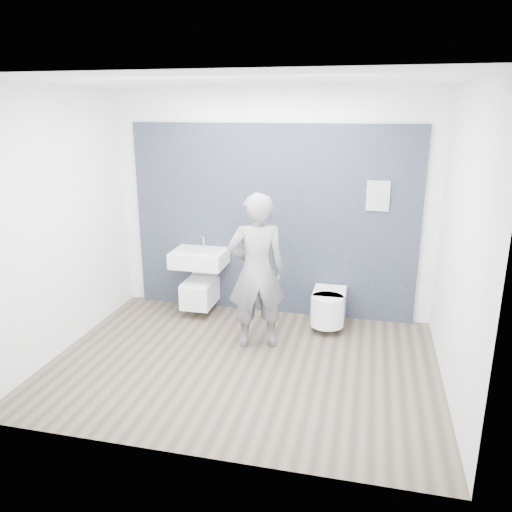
% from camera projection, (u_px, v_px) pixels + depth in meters
% --- Properties ---
extents(ground, '(4.00, 4.00, 0.00)m').
position_uv_depth(ground, '(243.00, 363.00, 5.24)').
color(ground, brown).
rests_on(ground, ground).
extents(room_shell, '(4.00, 4.00, 4.00)m').
position_uv_depth(room_shell, '(242.00, 199.00, 4.74)').
color(room_shell, white).
rests_on(room_shell, ground).
extents(tile_wall, '(3.60, 0.06, 2.40)m').
position_uv_depth(tile_wall, '(271.00, 310.00, 6.61)').
color(tile_wall, black).
rests_on(tile_wall, ground).
extents(washbasin, '(0.67, 0.50, 0.50)m').
position_uv_depth(washbasin, '(199.00, 258.00, 6.33)').
color(washbasin, white).
rests_on(washbasin, ground).
extents(toilet_square, '(0.37, 0.54, 0.71)m').
position_uv_depth(toilet_square, '(200.00, 291.00, 6.44)').
color(toilet_square, white).
rests_on(toilet_square, ground).
extents(toilet_rounded, '(0.40, 0.67, 0.36)m').
position_uv_depth(toilet_rounded, '(328.00, 307.00, 6.02)').
color(toilet_rounded, white).
rests_on(toilet_rounded, ground).
extents(info_placard, '(0.27, 0.03, 0.36)m').
position_uv_depth(info_placard, '(369.00, 320.00, 6.29)').
color(info_placard, white).
rests_on(info_placard, ground).
extents(visitor, '(0.74, 0.61, 1.74)m').
position_uv_depth(visitor, '(257.00, 272.00, 5.40)').
color(visitor, slate).
rests_on(visitor, ground).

